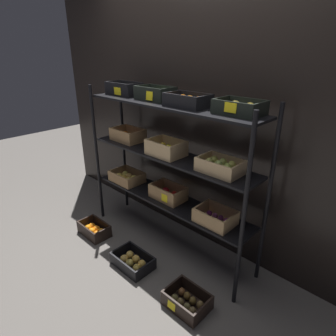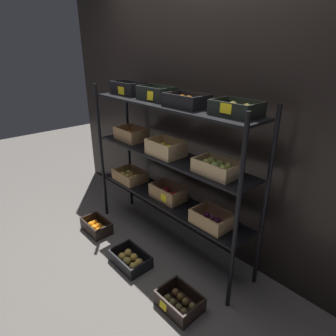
{
  "view_description": "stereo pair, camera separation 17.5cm",
  "coord_description": "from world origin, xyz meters",
  "px_view_note": "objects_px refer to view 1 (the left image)",
  "views": [
    {
      "loc": [
        1.67,
        -1.74,
        1.84
      ],
      "look_at": [
        0.0,
        0.0,
        0.82
      ],
      "focal_mm": 30.7,
      "sensor_mm": 36.0,
      "label": 1
    },
    {
      "loc": [
        1.79,
        -1.61,
        1.84
      ],
      "look_at": [
        0.0,
        0.0,
        0.82
      ],
      "focal_mm": 30.7,
      "sensor_mm": 36.0,
      "label": 2
    }
  ],
  "objects_px": {
    "display_rack": "(167,150)",
    "crate_ground_kiwi": "(187,301)",
    "crate_ground_apple_gold": "(133,261)",
    "crate_ground_orange": "(94,230)"
  },
  "relations": [
    {
      "from": "display_rack",
      "to": "crate_ground_kiwi",
      "type": "xyz_separation_m",
      "value": [
        0.66,
        -0.47,
        -0.94
      ]
    },
    {
      "from": "crate_ground_apple_gold",
      "to": "crate_ground_orange",
      "type": "bearing_deg",
      "value": 177.82
    },
    {
      "from": "display_rack",
      "to": "crate_ground_orange",
      "type": "relative_size",
      "value": 5.54
    },
    {
      "from": "display_rack",
      "to": "crate_ground_apple_gold",
      "type": "distance_m",
      "value": 1.05
    },
    {
      "from": "display_rack",
      "to": "crate_ground_orange",
      "type": "distance_m",
      "value": 1.22
    },
    {
      "from": "display_rack",
      "to": "crate_ground_kiwi",
      "type": "height_order",
      "value": "display_rack"
    },
    {
      "from": "display_rack",
      "to": "crate_ground_apple_gold",
      "type": "height_order",
      "value": "display_rack"
    },
    {
      "from": "crate_ground_orange",
      "to": "crate_ground_apple_gold",
      "type": "bearing_deg",
      "value": -2.18
    },
    {
      "from": "display_rack",
      "to": "crate_ground_apple_gold",
      "type": "relative_size",
      "value": 5.13
    },
    {
      "from": "crate_ground_orange",
      "to": "crate_ground_kiwi",
      "type": "bearing_deg",
      "value": -1.1
    }
  ]
}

